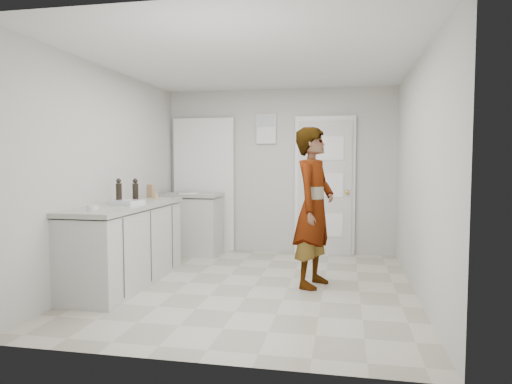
% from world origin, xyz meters
% --- Properties ---
extents(ground, '(4.00, 4.00, 0.00)m').
position_xyz_m(ground, '(0.00, 0.00, 0.00)').
color(ground, '#A49D89').
rests_on(ground, ground).
extents(room_shell, '(4.00, 4.00, 4.00)m').
position_xyz_m(room_shell, '(-0.17, 1.95, 1.02)').
color(room_shell, beige).
rests_on(room_shell, ground).
extents(main_counter, '(0.64, 1.96, 0.93)m').
position_xyz_m(main_counter, '(-1.45, -0.20, 0.43)').
color(main_counter, '#B6B6B2').
rests_on(main_counter, ground).
extents(side_counter, '(0.84, 0.61, 0.93)m').
position_xyz_m(side_counter, '(-1.25, 1.55, 0.43)').
color(side_counter, '#B6B6B2').
rests_on(side_counter, ground).
extents(person, '(0.60, 0.75, 1.79)m').
position_xyz_m(person, '(0.66, 0.15, 0.89)').
color(person, silver).
rests_on(person, ground).
extents(cake_mix_box, '(0.12, 0.08, 0.17)m').
position_xyz_m(cake_mix_box, '(-1.54, 0.70, 1.01)').
color(cake_mix_box, olive).
rests_on(cake_mix_box, main_counter).
extents(spice_jar, '(0.05, 0.05, 0.08)m').
position_xyz_m(spice_jar, '(-1.35, 0.42, 0.97)').
color(spice_jar, tan).
rests_on(spice_jar, main_counter).
extents(oil_cruet_a, '(0.07, 0.07, 0.28)m').
position_xyz_m(oil_cruet_a, '(-1.47, 0.11, 1.06)').
color(oil_cruet_a, black).
rests_on(oil_cruet_a, main_counter).
extents(oil_cruet_b, '(0.07, 0.07, 0.30)m').
position_xyz_m(oil_cruet_b, '(-1.47, -0.30, 1.07)').
color(oil_cruet_b, black).
rests_on(oil_cruet_b, main_counter).
extents(baking_dish, '(0.38, 0.32, 0.06)m').
position_xyz_m(baking_dish, '(-1.37, -0.31, 0.95)').
color(baking_dish, silver).
rests_on(baking_dish, main_counter).
extents(egg_bowl, '(0.12, 0.12, 0.05)m').
position_xyz_m(egg_bowl, '(-1.49, -0.82, 0.95)').
color(egg_bowl, silver).
rests_on(egg_bowl, main_counter).
extents(papers, '(0.23, 0.29, 0.01)m').
position_xyz_m(papers, '(-1.29, 1.50, 0.93)').
color(papers, white).
rests_on(papers, side_counter).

